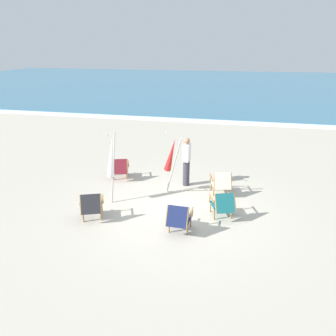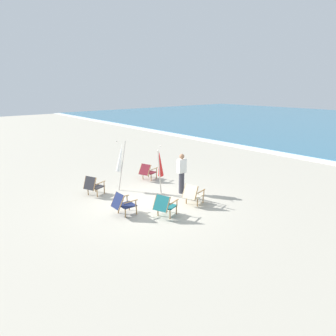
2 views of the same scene
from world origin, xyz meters
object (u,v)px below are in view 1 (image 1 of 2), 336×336
(beach_chair_far_center, at_px, (120,168))
(beach_chair_front_left, at_px, (92,206))
(person_near_chairs, at_px, (186,161))
(umbrella_furled_red, at_px, (171,155))
(beach_chair_back_right, at_px, (221,183))
(beach_chair_back_left, at_px, (223,204))
(beach_chair_mid_center, at_px, (179,218))
(umbrella_furled_white, at_px, (111,158))

(beach_chair_far_center, xyz_separation_m, beach_chair_front_left, (0.28, -2.86, 0.01))
(person_near_chairs, bearing_deg, umbrella_furled_red, -111.16)
(beach_chair_back_right, xyz_separation_m, beach_chair_far_center, (-3.50, 0.53, -0.01))
(beach_chair_back_left, distance_m, person_near_chairs, 2.43)
(beach_chair_back_right, height_order, umbrella_furled_red, umbrella_furled_red)
(beach_chair_back_left, xyz_separation_m, beach_chair_far_center, (-3.65, 1.99, -0.00))
(person_near_chairs, bearing_deg, beach_chair_back_left, -56.08)
(beach_chair_back_right, distance_m, beach_chair_front_left, 3.97)
(umbrella_furled_red, bearing_deg, person_near_chairs, 68.84)
(beach_chair_back_right, height_order, beach_chair_mid_center, beach_chair_back_right)
(beach_chair_back_right, height_order, umbrella_furled_white, umbrella_furled_white)
(beach_chair_front_left, distance_m, beach_chair_mid_center, 2.37)
(beach_chair_far_center, distance_m, beach_chair_front_left, 2.87)
(beach_chair_back_right, height_order, person_near_chairs, person_near_chairs)
(beach_chair_mid_center, height_order, umbrella_furled_red, umbrella_furled_red)
(beach_chair_front_left, xyz_separation_m, beach_chair_mid_center, (2.37, -0.11, -0.01))
(beach_chair_mid_center, bearing_deg, beach_chair_far_center, 131.70)
(umbrella_furled_red, xyz_separation_m, person_near_chairs, (0.33, 0.84, -0.45))
(beach_chair_back_left, bearing_deg, person_near_chairs, 123.92)
(beach_chair_far_center, xyz_separation_m, umbrella_furled_white, (0.41, -1.65, 0.95))
(beach_chair_back_right, distance_m, umbrella_furled_white, 3.42)
(beach_chair_mid_center, distance_m, umbrella_furled_white, 2.76)
(beach_chair_far_center, bearing_deg, person_near_chairs, 0.10)
(beach_chair_back_left, xyz_separation_m, beach_chair_mid_center, (-1.01, -0.98, 0.00))
(beach_chair_far_center, bearing_deg, beach_chair_mid_center, -48.30)
(beach_chair_back_right, bearing_deg, beach_chair_back_left, -84.09)
(beach_chair_front_left, xyz_separation_m, umbrella_furled_white, (0.13, 1.21, 0.94))
(umbrella_furled_white, bearing_deg, beach_chair_front_left, -96.21)
(beach_chair_far_center, height_order, beach_chair_mid_center, beach_chair_mid_center)
(beach_chair_front_left, height_order, umbrella_furled_red, umbrella_furled_red)
(umbrella_furled_red, bearing_deg, beach_chair_back_left, -34.53)
(beach_chair_mid_center, height_order, person_near_chairs, person_near_chairs)
(beach_chair_back_right, xyz_separation_m, beach_chair_front_left, (-3.22, -2.32, 0.00))
(umbrella_furled_white, bearing_deg, beach_chair_back_right, 19.80)
(beach_chair_mid_center, bearing_deg, umbrella_furled_white, 149.48)
(beach_chair_back_left, bearing_deg, umbrella_furled_red, 145.47)
(beach_chair_back_right, height_order, beach_chair_far_center, beach_chair_back_right)
(umbrella_furled_red, bearing_deg, beach_chair_mid_center, -72.84)
(beach_chair_far_center, xyz_separation_m, person_near_chairs, (2.31, 0.00, 0.42))
(beach_chair_front_left, relative_size, beach_chair_mid_center, 1.08)
(beach_chair_far_center, bearing_deg, beach_chair_back_left, -28.54)
(beach_chair_back_left, xyz_separation_m, person_near_chairs, (-1.34, 1.99, 0.42))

